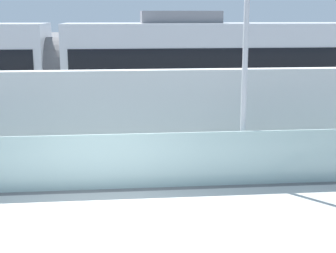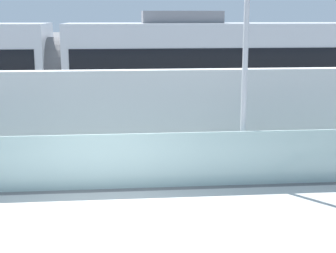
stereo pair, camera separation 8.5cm
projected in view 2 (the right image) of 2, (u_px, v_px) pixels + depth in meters
The scene contains 8 objects.
ground_plane at pixel (101, 223), 9.19m from camera, with size 200.00×200.00×0.00m, color slate.
bike_path_deck at pixel (101, 223), 9.19m from camera, with size 32.00×3.20×0.01m, color beige.
glass_parapet at pixel (103, 162), 10.86m from camera, with size 32.00×0.05×1.22m, color silver.
concrete_barrier_wall at pixel (105, 118), 12.48m from camera, with size 32.00×0.36×2.39m, color silver.
tram_rail_near at pixel (108, 141), 15.15m from camera, with size 32.00×0.08×0.01m, color #595654.
tram_rail_far at pixel (109, 130), 16.55m from camera, with size 32.00×0.08×0.01m, color #595654.
tram at pixel (58, 76), 15.30m from camera, with size 22.56×2.54×3.81m.
lamp_post_antenna at pixel (246, 34), 10.84m from camera, with size 0.28×0.28×5.20m.
Camera 2 is at (0.42, -8.66, 3.72)m, focal length 54.02 mm.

